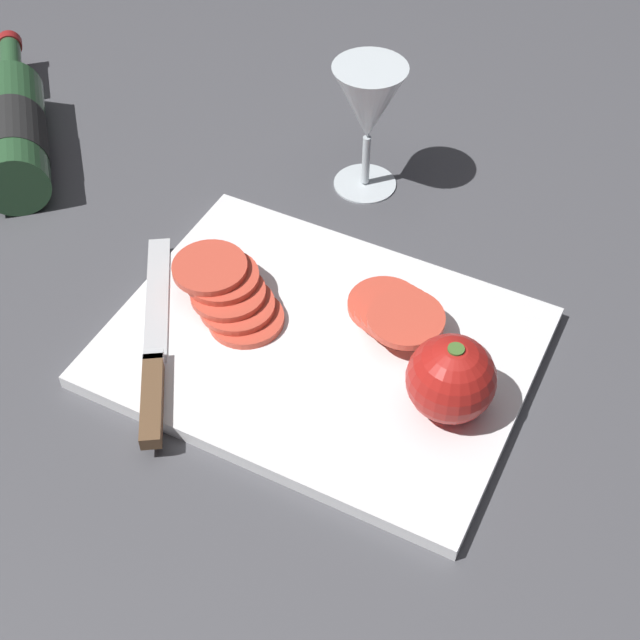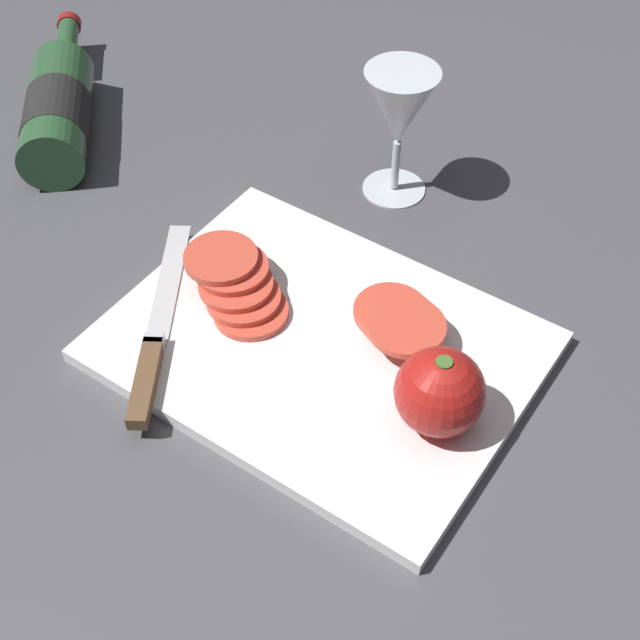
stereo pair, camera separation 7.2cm
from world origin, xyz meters
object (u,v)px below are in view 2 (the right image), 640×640
Objects in this scene: tomato_slice_stack_near at (236,285)px; tomato_slice_stack_far at (399,319)px; whole_tomato at (440,392)px; wine_glass at (400,113)px; knife at (152,355)px; wine_bottle at (58,109)px.

tomato_slice_stack_near reaches higher than tomato_slice_stack_far.
whole_tomato reaches higher than tomato_slice_stack_near.
wine_glass is 1.92× the size of whole_tomato.
tomato_slice_stack_far reaches higher than knife.
wine_bottle is 0.41m from wine_glass.
wine_bottle is 2.18× the size of tomato_slice_stack_near.
whole_tomato is at bearing 175.27° from tomato_slice_stack_near.
wine_bottle is at bearing -12.35° from whole_tomato.
knife is 0.23m from tomato_slice_stack_far.
knife is (-0.33, 0.21, -0.02)m from wine_bottle.
wine_bottle is 0.37m from tomato_slice_stack_near.
wine_glass reaches higher than tomato_slice_stack_far.
wine_bottle is 3.41× the size of whole_tomato.
wine_glass is (-0.38, -0.14, 0.06)m from wine_bottle.
wine_bottle reaches higher than knife.
tomato_slice_stack_far is at bearing -160.78° from tomato_slice_stack_near.
wine_bottle is 0.60m from whole_tomato.
wine_glass reaches higher than wine_bottle.
wine_bottle is at bearing 19.66° from wine_glass.
tomato_slice_stack_far is at bearing -78.59° from knife.
wine_bottle is 1.78× the size of wine_glass.
wine_glass is 0.36m from knife.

